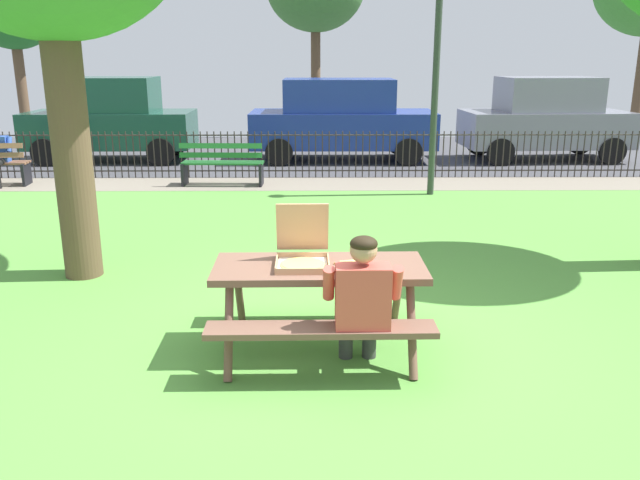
% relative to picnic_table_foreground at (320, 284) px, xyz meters
% --- Properties ---
extents(ground, '(28.00, 12.05, 0.02)m').
position_rel_picnic_table_foreground_xyz_m(ground, '(0.14, 2.20, -0.61)').
color(ground, '#56973D').
extents(cobblestone_walkway, '(28.00, 1.40, 0.01)m').
position_rel_picnic_table_foreground_xyz_m(cobblestone_walkway, '(0.14, 7.53, -0.60)').
color(cobblestone_walkway, gray).
extents(street_asphalt, '(28.00, 6.95, 0.01)m').
position_rel_picnic_table_foreground_xyz_m(street_asphalt, '(0.14, 11.71, -0.60)').
color(street_asphalt, '#424247').
extents(picnic_table_foreground, '(1.81, 1.50, 0.79)m').
position_rel_picnic_table_foreground_xyz_m(picnic_table_foreground, '(0.00, 0.00, 0.00)').
color(picnic_table_foreground, brown).
rests_on(picnic_table_foreground, ground).
extents(pizza_box_open, '(0.46, 0.53, 0.50)m').
position_rel_picnic_table_foreground_xyz_m(pizza_box_open, '(-0.14, 0.03, 0.27)').
color(pizza_box_open, tan).
rests_on(pizza_box_open, picnic_table_foreground).
extents(pizza_slice_on_table, '(0.25, 0.26, 0.02)m').
position_rel_picnic_table_foreground_xyz_m(pizza_slice_on_table, '(0.24, 0.04, 0.18)').
color(pizza_slice_on_table, '#EDD26C').
rests_on(pizza_slice_on_table, picnic_table_foreground).
extents(adult_at_table, '(0.61, 0.59, 1.19)m').
position_rel_picnic_table_foreground_xyz_m(adult_at_table, '(0.33, -0.50, 0.06)').
color(adult_at_table, '#353535').
rests_on(adult_at_table, ground).
extents(iron_fence_streetside, '(20.05, 0.03, 0.97)m').
position_rel_picnic_table_foreground_xyz_m(iron_fence_streetside, '(0.14, 8.23, -0.10)').
color(iron_fence_streetside, '#2D2823').
rests_on(iron_fence_streetside, ground).
extents(park_bench_center, '(1.61, 0.51, 0.85)m').
position_rel_picnic_table_foreground_xyz_m(park_bench_center, '(-1.84, 7.39, -0.18)').
color(park_bench_center, '#1F642A').
rests_on(park_bench_center, ground).
extents(lamp_post_walkway, '(0.28, 0.28, 4.28)m').
position_rel_picnic_table_foreground_xyz_m(lamp_post_walkway, '(2.11, 6.51, 2.00)').
color(lamp_post_walkway, '#2D382D').
rests_on(lamp_post_walkway, ground).
extents(parked_car_far_left, '(3.92, 1.88, 1.98)m').
position_rel_picnic_table_foreground_xyz_m(parked_car_far_left, '(-4.93, 10.56, 0.41)').
color(parked_car_far_left, '#174635').
rests_on(parked_car_far_left, ground).
extents(parked_car_left, '(4.41, 1.93, 1.94)m').
position_rel_picnic_table_foreground_xyz_m(parked_car_left, '(0.63, 10.56, 0.41)').
color(parked_car_left, navy).
rests_on(parked_car_left, ground).
extents(parked_car_center, '(3.97, 1.97, 1.98)m').
position_rel_picnic_table_foreground_xyz_m(parked_car_center, '(5.57, 10.56, 0.41)').
color(parked_car_center, slate).
rests_on(parked_car_center, ground).
extents(far_tree_left, '(2.65, 2.65, 5.03)m').
position_rel_picnic_table_foreground_xyz_m(far_tree_left, '(-9.72, 16.83, 3.20)').
color(far_tree_left, brown).
rests_on(far_tree_left, ground).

